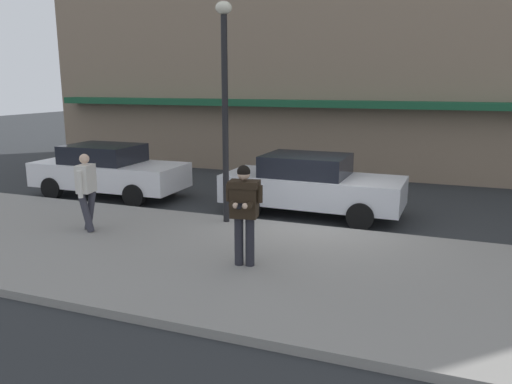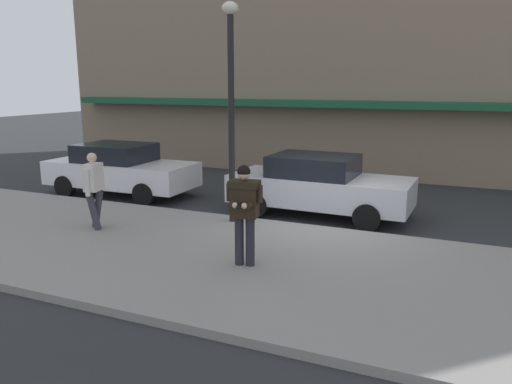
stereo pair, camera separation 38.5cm
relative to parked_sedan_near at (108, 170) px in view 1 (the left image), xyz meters
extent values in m
plane|color=#2B2D30|center=(6.64, -1.06, -0.79)|extent=(80.00, 80.00, 0.00)
cube|color=gray|center=(7.64, -3.91, -0.72)|extent=(32.00, 5.30, 0.14)
cube|color=silver|center=(7.64, -1.01, -0.79)|extent=(28.00, 0.12, 0.01)
cube|color=#195133|center=(7.64, 5.09, 1.81)|extent=(26.60, 0.70, 0.24)
cube|color=silver|center=(0.04, 0.00, -0.12)|extent=(4.52, 1.87, 0.70)
cube|color=black|center=(-0.14, 0.00, 0.49)|extent=(2.09, 1.66, 0.52)
cylinder|color=black|center=(1.43, 0.87, -0.47)|extent=(0.64, 0.23, 0.64)
cylinder|color=black|center=(1.45, -0.84, -0.47)|extent=(0.64, 0.23, 0.64)
cylinder|color=black|center=(-1.36, 0.84, -0.47)|extent=(0.64, 0.23, 0.64)
cylinder|color=black|center=(-1.34, -0.87, -0.47)|extent=(0.64, 0.23, 0.64)
cube|color=silver|center=(6.16, 0.10, -0.12)|extent=(4.55, 1.93, 0.70)
cube|color=black|center=(5.98, 0.11, 0.49)|extent=(2.11, 1.69, 0.52)
cylinder|color=black|center=(7.57, 0.92, -0.47)|extent=(0.65, 0.24, 0.64)
cylinder|color=black|center=(7.53, -0.79, -0.47)|extent=(0.65, 0.24, 0.64)
cylinder|color=black|center=(4.78, 0.99, -0.47)|extent=(0.65, 0.24, 0.64)
cylinder|color=black|center=(4.74, -0.72, -0.47)|extent=(0.65, 0.24, 0.64)
cylinder|color=#23232B|center=(6.15, -4.18, -0.21)|extent=(0.16, 0.16, 0.88)
cylinder|color=#23232B|center=(5.95, -4.21, -0.21)|extent=(0.16, 0.16, 0.88)
cube|color=black|center=(6.05, -4.19, 0.55)|extent=(0.50, 0.37, 0.64)
cube|color=black|center=(6.05, -4.19, 0.82)|extent=(0.57, 0.42, 0.12)
cylinder|color=black|center=(6.31, -4.15, 0.66)|extent=(0.11, 0.11, 0.30)
cylinder|color=black|center=(6.22, -4.33, 0.51)|extent=(0.15, 0.31, 0.10)
sphere|color=beige|center=(6.17, -4.48, 0.51)|extent=(0.10, 0.10, 0.10)
cylinder|color=black|center=(5.78, -4.24, 0.66)|extent=(0.11, 0.11, 0.30)
cylinder|color=black|center=(5.93, -4.38, 0.51)|extent=(0.15, 0.31, 0.10)
sphere|color=beige|center=(6.01, -4.50, 0.51)|extent=(0.10, 0.10, 0.10)
cube|color=black|center=(6.10, -4.53, 0.51)|extent=(0.10, 0.15, 0.07)
sphere|color=beige|center=(6.05, -4.22, 1.01)|extent=(0.22, 0.22, 0.22)
sphere|color=black|center=(6.05, -4.22, 1.04)|extent=(0.23, 0.23, 0.23)
cylinder|color=#33333D|center=(2.05, -3.36, -0.22)|extent=(0.35, 0.20, 0.87)
cylinder|color=#33333D|center=(2.08, -3.54, -0.22)|extent=(0.35, 0.20, 0.87)
cube|color=silver|center=(2.06, -3.45, 0.51)|extent=(0.35, 0.46, 0.60)
cylinder|color=silver|center=(2.02, -3.20, 0.43)|extent=(0.10, 0.10, 0.58)
cylinder|color=silver|center=(2.10, -3.69, 0.43)|extent=(0.10, 0.10, 0.58)
sphere|color=beige|center=(2.06, -3.45, 0.94)|extent=(0.21, 0.21, 0.21)
cylinder|color=black|center=(4.57, -1.71, 1.65)|extent=(0.14, 0.14, 4.60)
ellipsoid|color=silver|center=(4.57, -1.71, 4.09)|extent=(0.36, 0.36, 0.28)
camera|label=1|loc=(9.24, -11.96, 2.53)|focal=35.00mm
camera|label=2|loc=(9.59, -11.82, 2.53)|focal=35.00mm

